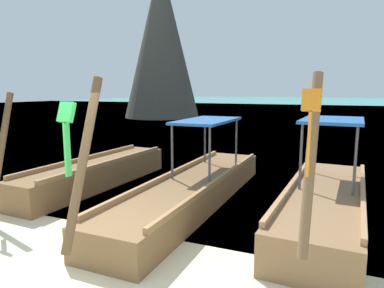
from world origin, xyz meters
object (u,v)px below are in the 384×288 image
(karst_rock, at_px, (159,45))
(longtail_boat_orange_ribbon, at_px, (325,203))
(longtail_boat_green_ribbon, at_px, (193,189))
(longtail_boat_blue_ribbon, at_px, (96,174))

(karst_rock, bearing_deg, longtail_boat_orange_ribbon, -55.10)
(longtail_boat_green_ribbon, relative_size, karst_rock, 0.52)
(longtail_boat_orange_ribbon, bearing_deg, longtail_boat_blue_ribbon, 176.44)
(karst_rock, bearing_deg, longtail_boat_blue_ribbon, -65.90)
(longtail_boat_blue_ribbon, xyz_separation_m, longtail_boat_orange_ribbon, (5.67, -0.35, 0.04))
(longtail_boat_orange_ribbon, height_order, karst_rock, karst_rock)
(longtail_boat_blue_ribbon, height_order, longtail_boat_green_ribbon, longtail_boat_green_ribbon)
(longtail_boat_green_ribbon, relative_size, longtail_boat_orange_ribbon, 1.29)
(longtail_boat_blue_ribbon, bearing_deg, karst_rock, 114.10)
(longtail_boat_green_ribbon, bearing_deg, longtail_boat_blue_ribbon, 174.04)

